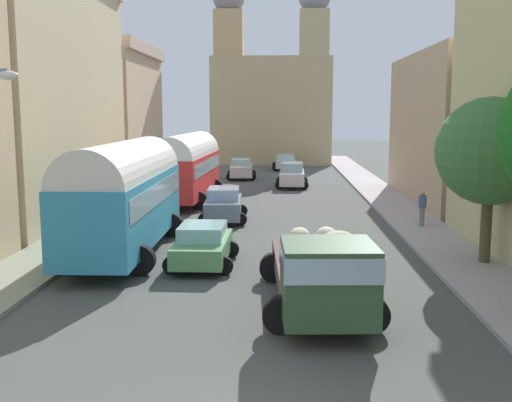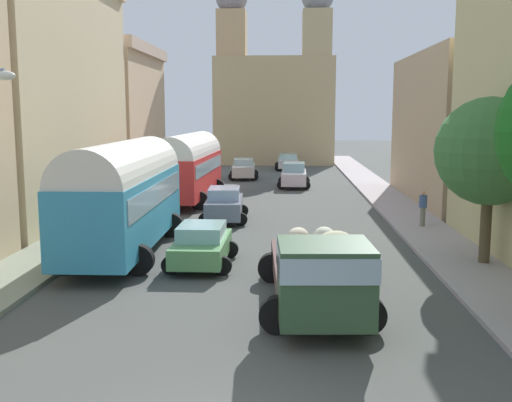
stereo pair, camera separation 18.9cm
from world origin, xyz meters
name	(u,v)px [view 1 (the left image)]	position (x,y,z in m)	size (l,w,h in m)	color
ground_plane	(264,201)	(0.00, 27.00, 0.00)	(154.00, 154.00, 0.00)	#4C4F4B
sidewalk_left	(141,199)	(-7.25, 27.00, 0.07)	(2.50, 70.00, 0.14)	gray
sidewalk_right	(388,200)	(7.25, 27.00, 0.07)	(2.50, 70.00, 0.14)	#ACA2A4
building_left_2	(33,93)	(-11.02, 21.07, 6.08)	(5.54, 14.70, 12.10)	beige
building_left_3	(108,115)	(-11.34, 34.79, 4.95)	(6.25, 11.10, 9.83)	#CFAD89
building_right_2	(454,128)	(10.93, 27.17, 4.23)	(4.87, 14.14, 8.46)	tan
distant_church	(271,101)	(0.00, 53.00, 6.25)	(11.73, 6.45, 17.54)	tan
parked_bus_0	(124,192)	(-4.66, 13.34, 2.27)	(3.41, 9.67, 4.12)	teal
parked_bus_1	(187,165)	(-4.41, 26.41, 2.15)	(3.53, 9.74, 3.92)	red
cargo_truck_0	(320,270)	(2.03, 6.87, 1.18)	(3.22, 7.41, 2.22)	#2E4C2F
car_0	(292,175)	(1.77, 33.48, 0.84)	(2.31, 4.28, 1.70)	silver
car_1	(285,161)	(1.39, 46.22, 0.75)	(2.39, 4.33, 1.45)	silver
car_2	(203,245)	(-1.62, 11.71, 0.72)	(2.30, 3.79, 1.42)	#559555
car_3	(224,204)	(-1.70, 20.16, 0.81)	(2.35, 4.04, 1.60)	slate
car_4	(241,169)	(-2.06, 38.54, 0.80)	(2.39, 4.14, 1.59)	silver
pedestrian_1	(422,207)	(7.28, 18.59, 0.98)	(0.47, 0.47, 1.71)	slate
roadside_tree_1	(490,152)	(7.90, 12.08, 3.86)	(3.57, 3.57, 5.67)	brown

